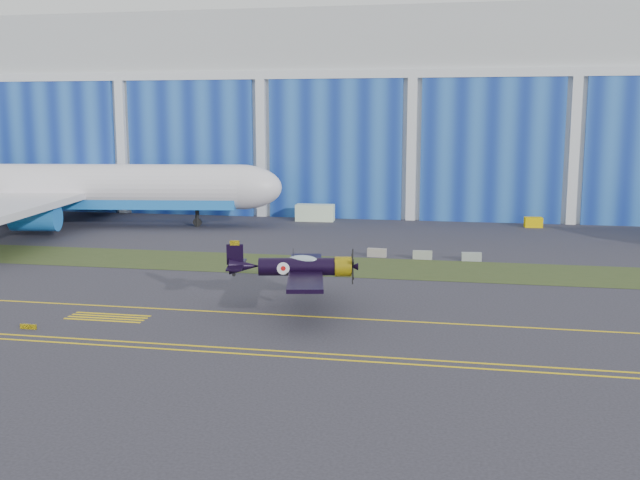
% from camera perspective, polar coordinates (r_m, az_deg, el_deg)
% --- Properties ---
extents(ground, '(260.00, 260.00, 0.00)m').
position_cam_1_polar(ground, '(59.93, 3.39, -4.77)').
color(ground, '#33313A').
rests_on(ground, ground).
extents(grass_median, '(260.00, 10.00, 0.02)m').
position_cam_1_polar(grass_median, '(73.49, 4.85, -2.13)').
color(grass_median, '#475128').
rests_on(grass_median, ground).
extents(hangar, '(220.00, 45.70, 30.00)m').
position_cam_1_polar(hangar, '(129.63, 7.76, 9.42)').
color(hangar, silver).
rests_on(hangar, ground).
extents(taxiway_centreline, '(200.00, 0.20, 0.02)m').
position_cam_1_polar(taxiway_centreline, '(55.14, 2.69, -6.01)').
color(taxiway_centreline, yellow).
rests_on(taxiway_centreline, ground).
extents(edge_line_near, '(80.00, 0.20, 0.02)m').
position_cam_1_polar(edge_line_near, '(46.16, 0.94, -9.09)').
color(edge_line_near, yellow).
rests_on(edge_line_near, ground).
extents(edge_line_far, '(80.00, 0.20, 0.02)m').
position_cam_1_polar(edge_line_far, '(47.09, 1.16, -8.71)').
color(edge_line_far, yellow).
rests_on(edge_line_far, ground).
extents(hold_short_ladder, '(6.00, 2.40, 0.02)m').
position_cam_1_polar(hold_short_ladder, '(57.64, -15.88, -5.68)').
color(hold_short_ladder, yellow).
rests_on(hold_short_ladder, ground).
extents(guard_board_left, '(1.20, 0.15, 0.35)m').
position_cam_1_polar(guard_board_left, '(56.28, -21.34, -6.16)').
color(guard_board_left, yellow).
rests_on(guard_board_left, ground).
extents(warbird, '(13.65, 15.45, 4.00)m').
position_cam_1_polar(warbird, '(56.95, -1.73, -2.04)').
color(warbird, black).
rests_on(warbird, ground).
extents(jetliner, '(76.05, 67.37, 23.76)m').
position_cam_1_polar(jetliner, '(106.94, -19.51, 7.36)').
color(jetliner, white).
rests_on(jetliner, ground).
extents(shipping_container, '(5.51, 2.41, 2.35)m').
position_cam_1_polar(shipping_container, '(106.34, -0.38, 2.09)').
color(shipping_container, '#DDF9CC').
rests_on(shipping_container, ground).
extents(tug, '(2.43, 1.64, 1.34)m').
position_cam_1_polar(tug, '(104.29, 15.94, 1.31)').
color(tug, '#E7BE00').
rests_on(tug, ground).
extents(barrier_a, '(2.05, 0.78, 0.90)m').
position_cam_1_polar(barrier_a, '(79.19, 4.36, -0.97)').
color(barrier_a, gray).
rests_on(barrier_a, ground).
extents(barrier_b, '(2.03, 0.72, 0.90)m').
position_cam_1_polar(barrier_b, '(78.40, 7.81, -1.14)').
color(barrier_b, gray).
rests_on(barrier_b, ground).
extents(barrier_c, '(2.06, 0.82, 0.90)m').
position_cam_1_polar(barrier_c, '(78.25, 11.46, -1.26)').
color(barrier_c, gray).
rests_on(barrier_c, ground).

